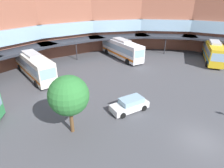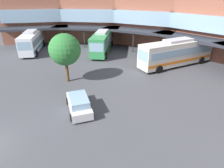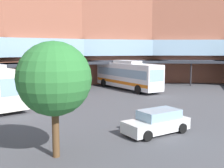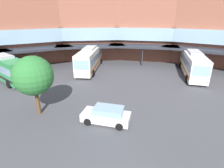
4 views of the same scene
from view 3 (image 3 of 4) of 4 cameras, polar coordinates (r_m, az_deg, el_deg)
station_building at (r=30.30m, az=-15.37°, el=9.58°), size 74.69×35.17×14.03m
bus_2 at (r=36.89m, az=3.18°, el=1.93°), size 4.99×11.97×3.89m
parked_car at (r=18.13m, az=9.33°, el=-7.83°), size 4.70×2.79×1.53m
plaza_tree at (r=13.73m, az=-11.93°, el=1.03°), size 3.69×3.69×5.85m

